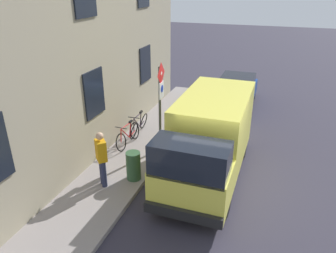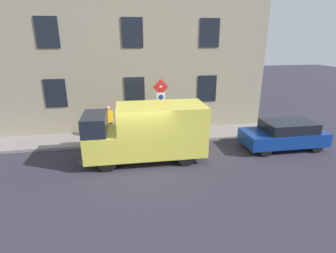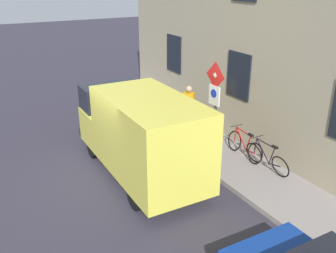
% 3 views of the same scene
% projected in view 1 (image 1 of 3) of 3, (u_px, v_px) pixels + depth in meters
% --- Properties ---
extents(ground_plane, '(80.00, 80.00, 0.00)m').
position_uv_depth(ground_plane, '(222.00, 183.00, 10.04)').
color(ground_plane, '#302D3A').
extents(sidewalk_slab, '(2.05, 17.21, 0.14)m').
position_uv_depth(sidewalk_slab, '(127.00, 163.00, 10.98)').
color(sidewalk_slab, gray).
rests_on(sidewalk_slab, ground_plane).
extents(building_facade, '(0.75, 15.21, 7.62)m').
position_uv_depth(building_facade, '(79.00, 49.00, 9.85)').
color(building_facade, tan).
rests_on(building_facade, ground_plane).
extents(sign_post_stacked, '(0.16, 0.56, 3.06)m').
position_uv_depth(sign_post_stacked, '(161.00, 95.00, 10.90)').
color(sign_post_stacked, '#474C47').
rests_on(sign_post_stacked, sidewalk_slab).
extents(delivery_van, '(2.04, 5.34, 2.50)m').
position_uv_depth(delivery_van, '(210.00, 137.00, 9.93)').
color(delivery_van, '#E2D94B').
rests_on(delivery_van, ground_plane).
extents(parked_hatchback, '(1.76, 4.01, 1.38)m').
position_uv_depth(parked_hatchback, '(236.00, 91.00, 16.05)').
color(parked_hatchback, navy).
rests_on(parked_hatchback, ground_plane).
extents(bicycle_black, '(0.46, 1.72, 0.89)m').
position_uv_depth(bicycle_black, '(139.00, 125.00, 12.79)').
color(bicycle_black, black).
rests_on(bicycle_black, sidewalk_slab).
extents(bicycle_red, '(0.46, 1.72, 0.89)m').
position_uv_depth(bicycle_red, '(128.00, 135.00, 11.93)').
color(bicycle_red, black).
rests_on(bicycle_red, sidewalk_slab).
extents(pedestrian, '(0.46, 0.47, 1.72)m').
position_uv_depth(pedestrian, '(102.00, 157.00, 9.32)').
color(pedestrian, '#262B47').
rests_on(pedestrian, sidewalk_slab).
extents(litter_bin, '(0.44, 0.44, 0.90)m').
position_uv_depth(litter_bin, '(133.00, 166.00, 9.82)').
color(litter_bin, '#2D5133').
rests_on(litter_bin, sidewalk_slab).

